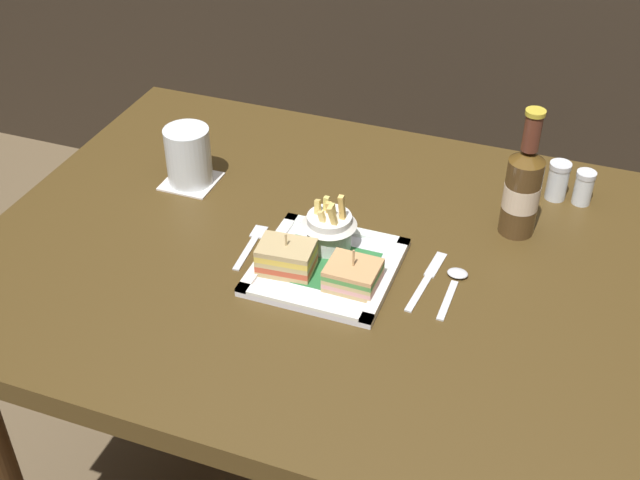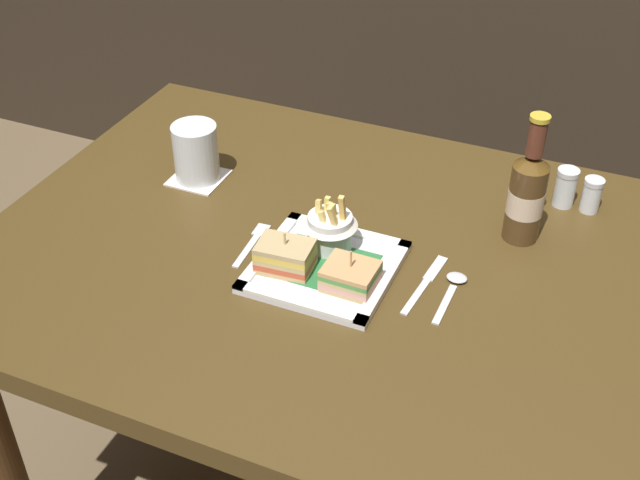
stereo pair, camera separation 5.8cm
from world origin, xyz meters
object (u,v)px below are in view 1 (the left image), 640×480
Objects in this scene: sandwich_half_left at (286,257)px; fries_cup at (330,224)px; sandwich_half_right at (353,275)px; dining_table at (315,310)px; spoon at (455,280)px; knife at (427,278)px; beer_bottle at (523,188)px; salt_shaker at (557,183)px; pepper_shaker at (583,189)px; fork at (251,244)px; square_plate at (326,267)px; water_glass at (189,158)px.

fries_cup is (0.04, 0.09, 0.02)m from sandwich_half_left.
sandwich_half_right is at bearing 0.00° from sandwich_half_left.
dining_table is 0.20m from fries_cup.
spoon is at bearing 26.24° from sandwich_half_right.
knife is at bearing 17.08° from sandwich_half_left.
fries_cup reaches higher than sandwich_half_left.
salt_shaker is at bearing 68.91° from beer_bottle.
fries_cup is at bearing -142.29° from pepper_shaker.
fries_cup is at bearing 14.25° from fork.
square_plate reaches higher than dining_table.
spoon is (0.25, -0.01, 0.15)m from dining_table.
water_glass is at bearing 153.49° from sandwich_half_right.
knife is at bearing -117.13° from salt_shaker.
sandwich_half_left is at bearing -134.88° from salt_shaker.
water_glass is at bearing 153.92° from square_plate.
sandwich_half_left is at bearing -30.88° from fork.
water_glass reaches higher than pepper_shaker.
sandwich_half_left reaches higher than knife.
square_plate reaches higher than knife.
salt_shaker is at bearing 15.91° from water_glass.
pepper_shaker is at bearing 37.71° from fries_cup.
sandwich_half_right is (0.10, -0.09, 0.18)m from dining_table.
sandwich_half_left reaches higher than spoon.
fries_cup reaches higher than water_glass.
pepper_shaker is at bearing 32.67° from fork.
beer_bottle is 1.82× the size of spoon.
fork is 1.97× the size of pepper_shaker.
sandwich_half_left is at bearing -101.33° from dining_table.
salt_shaker reaches higher than spoon.
fries_cup is 1.68× the size of pepper_shaker.
dining_table is at bearing 78.67° from sandwich_half_left.
water_glass is (-0.40, 0.20, 0.02)m from sandwich_half_right.
beer_bottle is at bearing -111.09° from salt_shaker.
square_plate reaches higher than spoon.
fork is at bearing 171.81° from square_plate.
dining_table is 0.26m from knife.
sandwich_half_left is at bearing -142.69° from beer_bottle.
sandwich_half_right is at bearing -50.78° from fries_cup.
fork is (-0.11, -0.03, 0.15)m from dining_table.
sandwich_half_left is 0.10m from fries_cup.
sandwich_half_left is 0.85× the size of fries_cup.
salt_shaker is (0.33, 0.36, 0.03)m from square_plate.
beer_bottle is at bearing 30.13° from fries_cup.
sandwich_half_left is 0.40× the size of beer_bottle.
beer_bottle is (0.29, 0.17, 0.04)m from fries_cup.
beer_bottle is 0.18m from pepper_shaker.
fries_cup is 1.01× the size of water_glass.
salt_shaker is at bearing 47.28° from square_plate.
dining_table is at bearing 16.44° from fork.
fork is (-0.09, 0.05, -0.03)m from sandwich_half_left.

